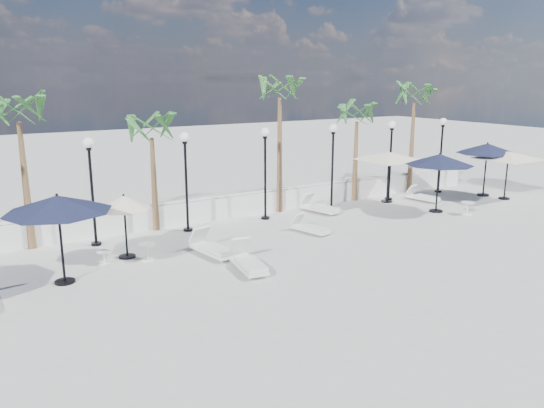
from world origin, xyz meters
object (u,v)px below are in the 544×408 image
lounger_5 (320,207)px  lounger_6 (423,197)px  lounger_3 (212,248)px  parasol_navy_mid (440,160)px  lounger_2 (248,262)px  lounger_4 (310,228)px  parasol_navy_left (58,204)px  parasol_cream_small (124,203)px  parasol_cream_sq_b (509,152)px  parasol_cream_sq_a (389,152)px  parasol_navy_right (487,149)px

lounger_5 → lounger_6: bearing=-21.9°
lounger_3 → parasol_navy_mid: bearing=-8.2°
lounger_6 → parasol_navy_mid: 3.02m
lounger_2 → lounger_4: (3.98, 2.29, -0.05)m
parasol_navy_left → parasol_cream_small: parasol_navy_left is taller
parasol_cream_sq_b → parasol_cream_small: bearing=177.1°
parasol_navy_left → parasol_cream_sq_a: size_ratio=0.57×
parasol_navy_right → lounger_6: bearing=168.4°
parasol_navy_left → parasol_cream_small: bearing=30.1°
lounger_2 → parasol_cream_small: parasol_cream_small is taller
parasol_navy_left → lounger_2: bearing=-19.6°
lounger_4 → lounger_5: (2.21, 2.40, 0.03)m
lounger_2 → parasol_navy_left: (-5.08, 1.80, 2.09)m
parasol_navy_right → parasol_cream_sq_b: parasol_navy_right is taller
lounger_3 → parasol_navy_right: size_ratio=0.69×
parasol_navy_right → parasol_navy_mid: bearing=-166.6°
parasol_navy_left → parasol_cream_sq_a: 15.52m
lounger_2 → parasol_cream_sq_b: (15.56, 2.14, 2.09)m
lounger_4 → parasol_navy_mid: parasol_navy_mid is taller
lounger_2 → lounger_5: 7.77m
lounger_6 → parasol_navy_left: bearing=175.4°
lounger_6 → parasol_cream_small: 14.80m
lounger_3 → parasol_navy_right: 15.92m
lounger_2 → parasol_cream_sq_b: parasol_cream_sq_b is taller
lounger_6 → parasol_cream_sq_b: (3.75, -1.81, 2.13)m
parasol_navy_mid → parasol_cream_sq_b: parasol_navy_mid is taller
lounger_3 → lounger_6: bearing=0.3°
lounger_4 → parasol_navy_mid: bearing=-17.5°
lounger_6 → parasol_navy_mid: size_ratio=0.60×
lounger_3 → parasol_navy_right: parasol_navy_right is taller
parasol_navy_right → parasol_cream_small: bearing=-179.6°
lounger_5 → parasol_navy_left: parasol_navy_left is taller
lounger_3 → lounger_4: lounger_3 is taller
lounger_5 → parasol_cream_small: parasol_cream_small is taller
lounger_3 → lounger_2: bearing=-88.8°
parasol_cream_small → lounger_6: bearing=3.3°
lounger_4 → parasol_cream_sq_a: parasol_cream_sq_a is taller
parasol_navy_left → parasol_cream_sq_a: (15.26, 2.87, 0.05)m
lounger_6 → lounger_4: bearing=-179.9°
lounger_6 → parasol_cream_sq_a: size_ratio=0.34×
parasol_cream_sq_b → lounger_6: bearing=154.3°
parasol_navy_mid → parasol_cream_sq_a: parasol_navy_mid is taller
lounger_4 → parasol_navy_mid: (6.72, -0.19, 2.12)m
lounger_2 → parasol_navy_right: size_ratio=0.70×
parasol_navy_left → parasol_navy_right: bearing=3.9°
parasol_navy_mid → parasol_cream_small: (-13.58, 0.99, -0.49)m
parasol_cream_sq_a → parasol_cream_small: size_ratio=2.44×
lounger_4 → lounger_6: 8.00m
lounger_4 → lounger_6: size_ratio=0.97×
lounger_5 → parasol_navy_mid: 5.61m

